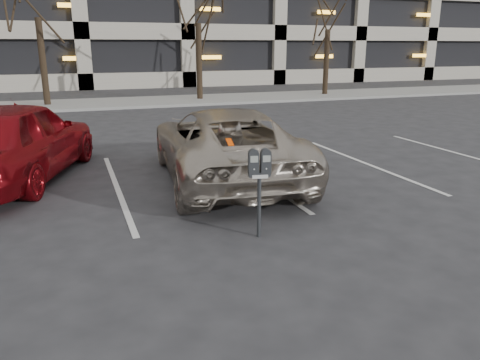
{
  "coord_description": "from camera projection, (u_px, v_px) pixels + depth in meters",
  "views": [
    {
      "loc": [
        -2.12,
        -6.54,
        2.61
      ],
      "look_at": [
        -0.08,
        -0.94,
        0.9
      ],
      "focal_mm": 35.0,
      "sensor_mm": 36.0,
      "label": 1
    }
  ],
  "objects": [
    {
      "name": "ground",
      "position": [
        224.0,
        219.0,
        7.32
      ],
      "size": [
        140.0,
        140.0,
        0.0
      ],
      "primitive_type": "plane",
      "color": "#28282B",
      "rests_on": "ground"
    },
    {
      "name": "sidewalk",
      "position": [
        117.0,
        103.0,
        21.75
      ],
      "size": [
        80.0,
        4.0,
        0.12
      ],
      "primitive_type": "cube",
      "color": "gray",
      "rests_on": "ground"
    },
    {
      "name": "stall_lines",
      "position": [
        117.0,
        188.0,
        8.94
      ],
      "size": [
        16.9,
        5.2,
        0.0
      ],
      "color": "silver",
      "rests_on": "ground"
    },
    {
      "name": "parking_meter",
      "position": [
        259.0,
        172.0,
        6.39
      ],
      "size": [
        0.34,
        0.18,
        1.25
      ],
      "rotation": [
        0.0,
        0.0,
        -0.19
      ],
      "color": "black",
      "rests_on": "ground"
    },
    {
      "name": "suv_silver",
      "position": [
        225.0,
        144.0,
        9.33
      ],
      "size": [
        2.92,
        5.45,
        1.46
      ],
      "rotation": [
        0.0,
        0.0,
        3.04
      ],
      "color": "#BFB2A2",
      "rests_on": "ground"
    },
    {
      "name": "car_red",
      "position": [
        14.0,
        140.0,
        9.24
      ],
      "size": [
        3.44,
        5.19,
        1.64
      ],
      "primitive_type": "imported",
      "rotation": [
        0.0,
        0.0,
        2.8
      ],
      "color": "maroon",
      "rests_on": "ground"
    }
  ]
}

